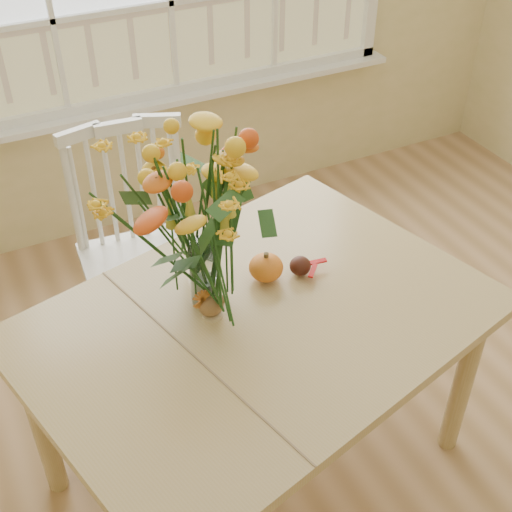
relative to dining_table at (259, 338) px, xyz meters
name	(u,v)px	position (x,y,z in m)	size (l,w,h in m)	color
dining_table	(259,338)	(0.00, 0.00, 0.00)	(1.59, 1.31, 0.74)	tan
windsor_chair	(138,239)	(-0.14, 0.80, -0.09)	(0.50, 0.48, 1.00)	white
flower_vase	(201,215)	(-0.11, 0.14, 0.41)	(0.45, 0.45, 0.53)	white
pumpkin	(266,269)	(0.10, 0.15, 0.14)	(0.11, 0.11, 0.09)	orange
turkey_figurine	(212,306)	(-0.13, 0.06, 0.13)	(0.08, 0.06, 0.10)	#CCB78C
dark_gourd	(300,267)	(0.21, 0.12, 0.12)	(0.13, 0.08, 0.06)	#38160F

